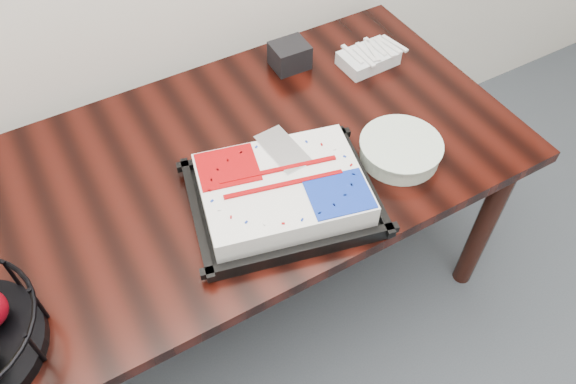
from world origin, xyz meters
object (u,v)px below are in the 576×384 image
plate_stack (400,150)px  napkin_box (290,55)px  cake_tray (282,193)px  table (222,186)px

plate_stack → napkin_box: bearing=97.1°
cake_tray → napkin_box: (0.31, 0.51, -0.00)m
table → napkin_box: size_ratio=15.06×
table → plate_stack: size_ratio=7.51×
cake_tray → plate_stack: 0.38m
napkin_box → cake_tray: bearing=-121.8°
plate_stack → napkin_box: napkin_box is taller
table → napkin_box: 0.52m
cake_tray → plate_stack: size_ratio=2.35×
plate_stack → napkin_box: (-0.07, 0.53, 0.01)m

